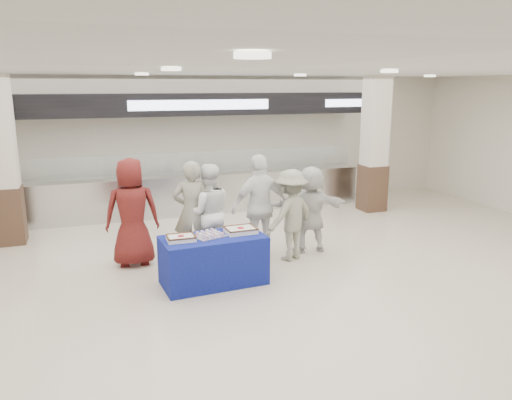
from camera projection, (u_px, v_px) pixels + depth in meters
name	position (u px, v px, depth m)	size (l,w,h in m)	color
ground	(285.00, 301.00, 7.08)	(14.00, 14.00, 0.00)	beige
serving_line	(199.00, 164.00, 11.79)	(8.70, 0.85, 2.80)	silver
column_left	(3.00, 165.00, 9.33)	(0.55, 0.55, 3.20)	#3C271B
column_right	(374.00, 148.00, 11.87)	(0.55, 0.55, 3.20)	#3C271B
display_table	(213.00, 260.00, 7.61)	(1.55, 0.78, 0.75)	navy
sheet_cake_left	(181.00, 238.00, 7.34)	(0.41, 0.32, 0.09)	white
sheet_cake_right	(241.00, 230.00, 7.73)	(0.48, 0.38, 0.10)	white
cupcake_tray	(210.00, 235.00, 7.51)	(0.53, 0.47, 0.07)	silver
civilian_maroon	(132.00, 212.00, 8.31)	(0.90, 0.58, 1.83)	maroon
soldier_a	(192.00, 212.00, 8.45)	(0.64, 0.42, 1.76)	gray
chef_tall	(208.00, 213.00, 8.56)	(0.82, 0.64, 1.69)	white
chef_short	(260.00, 207.00, 8.67)	(1.08, 0.45, 1.84)	white
soldier_b	(290.00, 215.00, 8.60)	(1.03, 0.59, 1.59)	gray
civilian_white	(311.00, 209.00, 9.03)	(1.47, 0.47, 1.59)	silver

